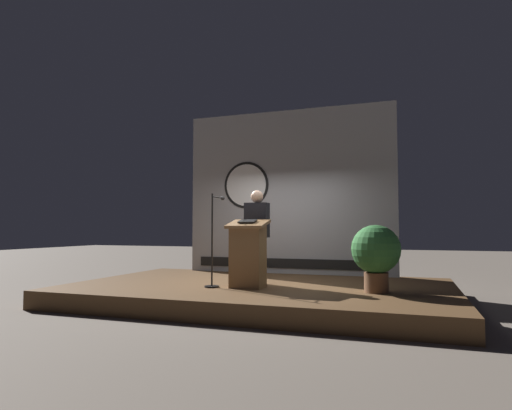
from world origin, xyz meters
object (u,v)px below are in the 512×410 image
object	(u,v)px
podium	(248,254)
microphone_stand	(213,253)
speaker_person	(257,236)
potted_plant	(376,252)

from	to	relation	value
podium	microphone_stand	size ratio (longest dim) A/B	0.72
podium	speaker_person	distance (m)	0.56
speaker_person	potted_plant	distance (m)	2.07
speaker_person	potted_plant	size ratio (longest dim) A/B	1.60
microphone_stand	potted_plant	bearing A→B (deg)	5.05
speaker_person	microphone_stand	bearing A→B (deg)	-134.65
speaker_person	microphone_stand	size ratio (longest dim) A/B	1.06
podium	potted_plant	distance (m)	2.02
potted_plant	microphone_stand	bearing A→B (deg)	-174.95
podium	speaker_person	size ratio (longest dim) A/B	0.69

